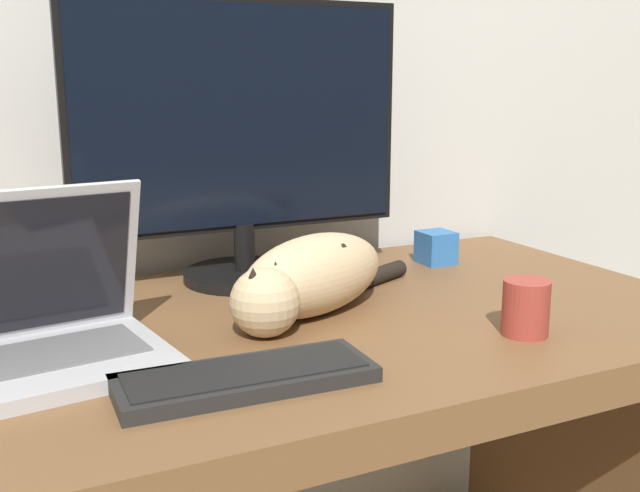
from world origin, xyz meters
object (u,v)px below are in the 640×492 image
object	(u,v)px
monitor	(242,139)
cat	(309,276)
coffee_mug	(526,308)
external_keyboard	(246,377)
laptop	(41,332)

from	to	relation	value
monitor	cat	world-z (taller)	monitor
cat	coffee_mug	distance (m)	0.34
external_keyboard	cat	size ratio (longest dim) A/B	0.77
cat	coffee_mug	world-z (taller)	cat
external_keyboard	cat	world-z (taller)	cat
monitor	laptop	xyz separation A→B (m)	(-0.40, -0.31, -0.22)
laptop	coffee_mug	bearing A→B (deg)	-22.71
cat	monitor	bearing A→B (deg)	69.25
coffee_mug	cat	bearing A→B (deg)	138.07
external_keyboard	monitor	bearing A→B (deg)	72.13
external_keyboard	coffee_mug	world-z (taller)	coffee_mug
laptop	monitor	bearing A→B (deg)	29.68
laptop	cat	size ratio (longest dim) A/B	0.78
cat	external_keyboard	bearing A→B (deg)	-155.40
monitor	laptop	world-z (taller)	monitor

